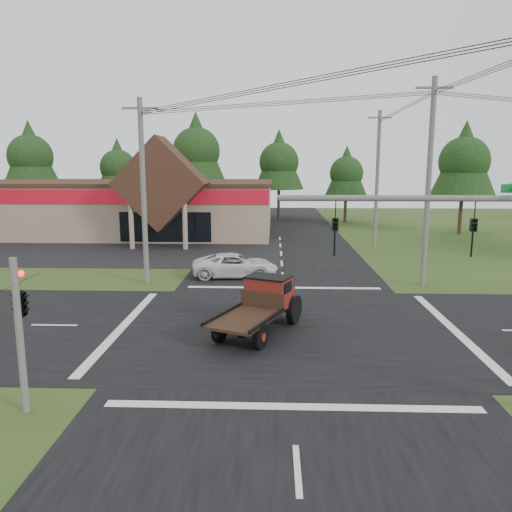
{
  "coord_description": "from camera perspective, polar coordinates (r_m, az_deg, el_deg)",
  "views": [
    {
      "loc": [
        -0.57,
        -20.26,
        6.84
      ],
      "look_at": [
        -1.48,
        4.98,
        2.2
      ],
      "focal_mm": 35.0,
      "sensor_mm": 36.0,
      "label": 1
    }
  ],
  "objects": [
    {
      "name": "tree_row_d",
      "position": [
        62.26,
        2.64,
        10.89
      ],
      "size": [
        6.16,
        6.16,
        11.11
      ],
      "color": "#332316",
      "rests_on": "ground"
    },
    {
      "name": "tree_side_ne",
      "position": [
        53.58,
        22.72,
        10.19
      ],
      "size": [
        6.16,
        6.16,
        11.11
      ],
      "color": "#332316",
      "rests_on": "ground"
    },
    {
      "name": "utility_pole_nw",
      "position": [
        29.25,
        -12.75,
        7.31
      ],
      "size": [
        2.0,
        0.3,
        10.5
      ],
      "color": "#595651",
      "rests_on": "ground"
    },
    {
      "name": "tree_row_b",
      "position": [
        65.22,
        -15.5,
        9.92
      ],
      "size": [
        5.6,
        5.6,
        10.1
      ],
      "color": "#332316",
      "rests_on": "ground"
    },
    {
      "name": "cvs_building",
      "position": [
        52.23,
        -14.86,
        5.6
      ],
      "size": [
        30.4,
        18.2,
        9.19
      ],
      "color": "gray",
      "rests_on": "ground"
    },
    {
      "name": "antique_flatbed_truck",
      "position": [
        20.41,
        0.15,
        -5.86
      ],
      "size": [
        4.02,
        5.73,
        2.24
      ],
      "primitive_type": null,
      "rotation": [
        0.0,
        0.0,
        -0.41
      ],
      "color": "#5F1E0D",
      "rests_on": "ground"
    },
    {
      "name": "ground",
      "position": [
        21.39,
        3.52,
        -8.26
      ],
      "size": [
        120.0,
        120.0,
        0.0
      ],
      "primitive_type": "plane",
      "color": "#2A4418",
      "rests_on": "ground"
    },
    {
      "name": "traffic_signal_corner",
      "position": [
        15.04,
        -25.47,
        -3.35
      ],
      "size": [
        0.53,
        2.48,
        4.4
      ],
      "color": "#595651",
      "rests_on": "ground"
    },
    {
      "name": "tree_row_a",
      "position": [
        67.07,
        -24.4,
        10.53
      ],
      "size": [
        6.72,
        6.72,
        12.12
      ],
      "color": "#332316",
      "rests_on": "ground"
    },
    {
      "name": "road_ew",
      "position": [
        21.38,
        3.52,
        -8.23
      ],
      "size": [
        120.0,
        12.0,
        0.02
      ],
      "primitive_type": "cube",
      "color": "black",
      "rests_on": "ground"
    },
    {
      "name": "utility_pole_n",
      "position": [
        43.13,
        13.69,
        8.66
      ],
      "size": [
        2.0,
        0.3,
        11.2
      ],
      "color": "#595651",
      "rests_on": "ground"
    },
    {
      "name": "tree_row_c",
      "position": [
        62.01,
        -6.83,
        12.07
      ],
      "size": [
        7.28,
        7.28,
        13.13
      ],
      "color": "#332316",
      "rests_on": "ground"
    },
    {
      "name": "road_ns",
      "position": [
        21.38,
        3.52,
        -8.23
      ],
      "size": [
        12.0,
        120.0,
        0.02
      ],
      "primitive_type": "cube",
      "color": "black",
      "rests_on": "ground"
    },
    {
      "name": "utility_pole_ne",
      "position": [
        29.54,
        19.12,
        8.0
      ],
      "size": [
        2.0,
        0.3,
        11.5
      ],
      "color": "#595651",
      "rests_on": "ground"
    },
    {
      "name": "parking_apron",
      "position": [
        42.05,
        -16.59,
        0.63
      ],
      "size": [
        28.0,
        14.0,
        0.02
      ],
      "primitive_type": "cube",
      "color": "black",
      "rests_on": "ground"
    },
    {
      "name": "tree_row_e",
      "position": [
        60.87,
        10.3,
        9.48
      ],
      "size": [
        5.04,
        5.04,
        9.09
      ],
      "color": "#332316",
      "rests_on": "ground"
    },
    {
      "name": "white_pickup",
      "position": [
        30.75,
        -2.38,
        -1.07
      ],
      "size": [
        5.43,
        2.87,
        1.45
      ],
      "primitive_type": "imported",
      "rotation": [
        0.0,
        0.0,
        1.66
      ],
      "color": "white",
      "rests_on": "ground"
    }
  ]
}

